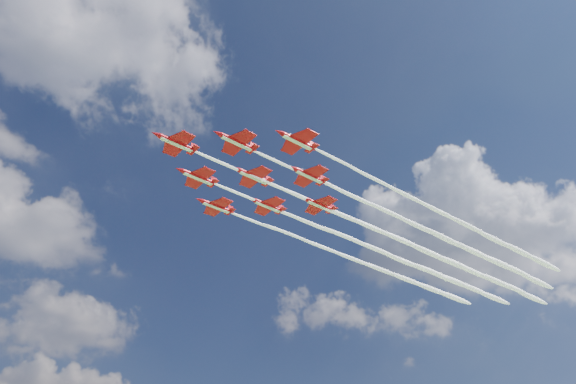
{
  "coord_description": "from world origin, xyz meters",
  "views": [
    {
      "loc": [
        -43.54,
        -84.27,
        9.31
      ],
      "look_at": [
        11.42,
        9.17,
        82.43
      ],
      "focal_mm": 35.0,
      "sensor_mm": 36.0,
      "label": 1
    }
  ],
  "objects": [
    {
      "name": "jet_lead",
      "position": [
        30.57,
        9.17,
        80.56
      ],
      "size": [
        104.58,
        17.78,
        2.52
      ],
      "rotation": [
        0.0,
        0.0,
        0.13
      ],
      "color": "red"
    },
    {
      "name": "jet_row2_port",
      "position": [
        40.9,
        2.73,
        80.56
      ],
      "size": [
        104.58,
        17.78,
        2.52
      ],
      "rotation": [
        0.0,
        0.0,
        0.13
      ],
      "color": "red"
    },
    {
      "name": "jet_row2_starb",
      "position": [
        38.96,
        17.99,
        80.56
      ],
      "size": [
        104.58,
        17.78,
        2.52
      ],
      "rotation": [
        0.0,
        0.0,
        0.13
      ],
      "color": "red"
    },
    {
      "name": "jet_row3_port",
      "position": [
        51.22,
        -3.72,
        80.56
      ],
      "size": [
        104.58,
        17.78,
        2.52
      ],
      "rotation": [
        0.0,
        0.0,
        0.13
      ],
      "color": "red"
    },
    {
      "name": "jet_row3_centre",
      "position": [
        49.28,
        11.55,
        80.56
      ],
      "size": [
        104.58,
        17.78,
        2.52
      ],
      "rotation": [
        0.0,
        0.0,
        0.13
      ],
      "color": "red"
    },
    {
      "name": "jet_row3_starb",
      "position": [
        47.34,
        26.81,
        80.56
      ],
      "size": [
        104.58,
        17.78,
        2.52
      ],
      "rotation": [
        0.0,
        0.0,
        0.13
      ],
      "color": "red"
    },
    {
      "name": "jet_row4_port",
      "position": [
        59.6,
        5.1,
        80.56
      ],
      "size": [
        104.58,
        17.78,
        2.52
      ],
      "rotation": [
        0.0,
        0.0,
        0.13
      ],
      "color": "red"
    },
    {
      "name": "jet_row4_starb",
      "position": [
        57.67,
        20.37,
        80.56
      ],
      "size": [
        104.58,
        17.78,
        2.52
      ],
      "rotation": [
        0.0,
        0.0,
        0.13
      ],
      "color": "red"
    },
    {
      "name": "jet_tail",
      "position": [
        67.99,
        13.92,
        80.56
      ],
      "size": [
        104.58,
        17.78,
        2.52
      ],
      "rotation": [
        0.0,
        0.0,
        0.13
      ],
      "color": "red"
    }
  ]
}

